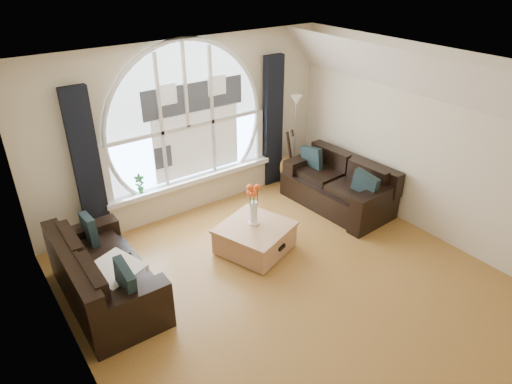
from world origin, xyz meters
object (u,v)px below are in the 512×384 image
Objects in this scene: sofa_left at (105,272)px; coffee_chest at (255,237)px; sofa_right at (338,184)px; guitar at (287,156)px; floor_lamp at (295,139)px; vase_flowers at (254,199)px; potted_plant at (140,184)px.

sofa_left is 2.07m from coffee_chest.
sofa_right is 1.99× the size of coffee_chest.
floor_lamp is at bearing -7.40° from guitar.
floor_lamp is at bearing 16.98° from coffee_chest.
sofa_right is at bearing 5.76° from vase_flowers.
floor_lamp reaches higher than sofa_right.
sofa_right reaches higher than coffee_chest.
vase_flowers is at bearing -153.89° from guitar.
floor_lamp is 5.26× the size of potted_plant.
floor_lamp reaches higher than coffee_chest.
vase_flowers is 2.28m from floor_lamp.
potted_plant reaches higher than sofa_left.
coffee_chest is 2.41m from floor_lamp.
guitar is (-0.15, 1.14, 0.13)m from sofa_right.
sofa_left is 2.11m from vase_flowers.
guitar is at bearing 19.39° from coffee_chest.
potted_plant is at bearing 176.40° from floor_lamp.
floor_lamp is at bearing 35.89° from vase_flowers.
guitar reaches higher than sofa_left.
sofa_left is 3.89m from sofa_right.
potted_plant is at bearing 52.47° from sofa_left.
guitar is (3.75, 1.17, 0.13)m from sofa_left.
sofa_left is at bearing 176.67° from sofa_right.
sofa_left is at bearing -127.71° from potted_plant.
floor_lamp is 0.32m from guitar.
floor_lamp reaches higher than potted_plant.
floor_lamp is at bearing -3.60° from potted_plant.
vase_flowers is 2.15m from guitar.
sofa_right is at bearing -12.17° from coffee_chest.
vase_flowers is (0.02, 0.07, 0.57)m from coffee_chest.
sofa_left is 1.75m from potted_plant.
potted_plant is (-2.70, 0.19, 0.17)m from guitar.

